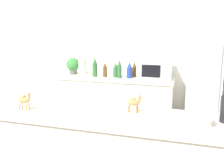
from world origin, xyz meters
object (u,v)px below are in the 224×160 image
at_px(back_bottle_0, 129,70).
at_px(back_bottle_4, 95,67).
at_px(refrigerator, 220,85).
at_px(back_bottle_3, 114,69).
at_px(back_bottle_2, 116,70).
at_px(paper_towel_roll, 83,67).
at_px(camel_figurine_second, 134,102).
at_px(microwave, 156,69).
at_px(back_bottle_5, 119,69).
at_px(back_bottle_6, 134,69).
at_px(potted_plant, 73,65).
at_px(fruit_bowl, 198,119).
at_px(camel_figurine, 24,100).
at_px(back_bottle_1, 105,70).

bearing_deg(back_bottle_0, back_bottle_4, -177.79).
relative_size(refrigerator, back_bottle_3, 7.46).
height_order(back_bottle_2, back_bottle_4, back_bottle_4).
bearing_deg(paper_towel_roll, back_bottle_3, 11.13).
height_order(paper_towel_roll, camel_figurine_second, paper_towel_roll).
xyz_separation_m(microwave, back_bottle_0, (-0.38, -0.06, -0.02)).
bearing_deg(back_bottle_4, paper_towel_roll, 171.60).
bearing_deg(back_bottle_5, back_bottle_0, 14.00).
relative_size(back_bottle_3, camel_figurine_second, 1.58).
xyz_separation_m(refrigerator, back_bottle_5, (-1.42, -0.02, 0.16)).
bearing_deg(back_bottle_5, back_bottle_6, 41.96).
relative_size(paper_towel_roll, back_bottle_4, 0.90).
xyz_separation_m(potted_plant, camel_figurine_second, (1.41, -1.91, 0.01)).
bearing_deg(camel_figurine_second, back_bottle_3, 110.36).
relative_size(back_bottle_2, fruit_bowl, 1.11).
distance_m(paper_towel_roll, camel_figurine_second, 2.19).
bearing_deg(back_bottle_0, back_bottle_6, 71.45).
xyz_separation_m(refrigerator, back_bottle_2, (-1.49, 0.03, 0.14)).
height_order(back_bottle_0, fruit_bowl, back_bottle_0).
distance_m(potted_plant, back_bottle_3, 0.70).
bearing_deg(fruit_bowl, back_bottle_5, 119.15).
bearing_deg(back_bottle_3, paper_towel_roll, -168.87).
height_order(microwave, camel_figurine, microwave).
height_order(back_bottle_1, back_bottle_3, back_bottle_1).
relative_size(potted_plant, back_bottle_1, 1.13).
bearing_deg(back_bottle_1, back_bottle_2, 7.47).
bearing_deg(back_bottle_6, camel_figurine_second, -78.52).
relative_size(back_bottle_2, camel_figurine, 1.55).
bearing_deg(back_bottle_2, refrigerator, -1.06).
height_order(potted_plant, back_bottle_3, potted_plant).
relative_size(back_bottle_0, back_bottle_4, 0.82).
relative_size(back_bottle_0, back_bottle_3, 1.10).
xyz_separation_m(back_bottle_0, back_bottle_4, (-0.55, -0.02, 0.03)).
height_order(refrigerator, back_bottle_2, refrigerator).
relative_size(refrigerator, fruit_bowl, 8.15).
xyz_separation_m(refrigerator, back_bottle_4, (-1.82, -0.01, 0.17)).
bearing_deg(camel_figurine_second, refrigerator, 65.31).
height_order(refrigerator, fruit_bowl, refrigerator).
bearing_deg(potted_plant, back_bottle_2, -5.84).
height_order(paper_towel_roll, back_bottle_2, paper_towel_roll).
bearing_deg(back_bottle_5, microwave, 10.69).
bearing_deg(back_bottle_6, camel_figurine, -101.72).
xyz_separation_m(back_bottle_2, back_bottle_3, (-0.05, 0.10, -0.00)).
relative_size(back_bottle_2, camel_figurine_second, 1.61).
bearing_deg(back_bottle_5, back_bottle_3, 130.17).
xyz_separation_m(paper_towel_roll, back_bottle_2, (0.55, 0.00, -0.03)).
bearing_deg(back_bottle_3, microwave, -4.07).
distance_m(potted_plant, back_bottle_5, 0.83).
distance_m(back_bottle_5, camel_figurine, 1.99).
bearing_deg(camel_figurine, back_bottle_1, 89.62).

